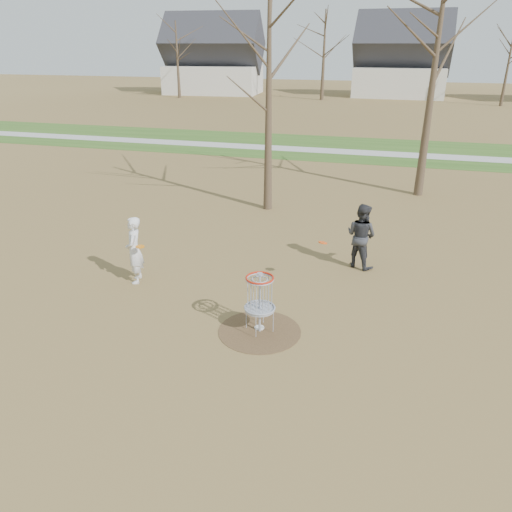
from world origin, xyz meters
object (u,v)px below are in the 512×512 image
(player_throwing, at_px, (361,236))
(disc_golf_basket, at_px, (260,294))
(disc_grounded, at_px, (259,328))
(player_standing, at_px, (134,250))

(player_throwing, relative_size, disc_golf_basket, 1.34)
(player_throwing, height_order, disc_grounded, player_throwing)
(player_standing, relative_size, disc_golf_basket, 1.30)
(disc_grounded, distance_m, disc_golf_basket, 0.90)
(player_standing, height_order, player_throwing, player_throwing)
(player_standing, xyz_separation_m, disc_golf_basket, (3.74, -1.53, 0.04))
(player_standing, relative_size, disc_grounded, 7.98)
(player_throwing, xyz_separation_m, disc_golf_basket, (-1.76, -4.07, 0.01))
(player_standing, xyz_separation_m, disc_grounded, (3.70, -1.41, -0.86))
(disc_golf_basket, bearing_deg, player_standing, 157.79)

